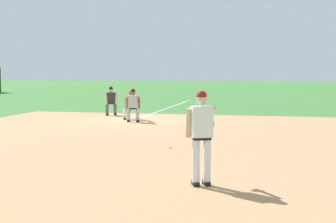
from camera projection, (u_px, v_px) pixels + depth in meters
ground_plane at (135, 120)px, 21.25m from camera, size 160.00×160.00×0.00m
infield_dirt_patch at (155, 140)px, 15.17m from camera, size 18.00×18.00×0.01m
foul_line_stripe at (169, 108)px, 28.42m from camera, size 14.74×0.10×0.00m
first_base_bag at (135, 119)px, 21.25m from camera, size 0.38×0.38×0.09m
baseball at (170, 147)px, 13.55m from camera, size 0.07×0.07×0.07m
pitcher at (202, 132)px, 9.05m from camera, size 0.82×0.60×1.86m
first_baseman at (132, 104)px, 21.44m from camera, size 0.84×0.97×1.34m
baserunner at (133, 104)px, 20.47m from camera, size 0.52×0.64×1.46m
umpire at (111, 100)px, 23.46m from camera, size 0.60×0.67×1.46m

